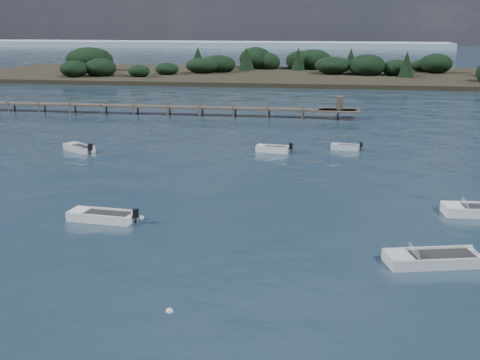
% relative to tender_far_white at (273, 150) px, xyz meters
% --- Properties ---
extents(ground, '(400.00, 400.00, 0.00)m').
position_rel_tender_far_white_xyz_m(ground, '(2.15, 32.02, -0.16)').
color(ground, '#162734').
rests_on(ground, ground).
extents(tender_far_white, '(3.39, 1.60, 1.14)m').
position_rel_tender_far_white_xyz_m(tender_far_white, '(0.00, 0.00, 0.00)').
color(tender_far_white, white).
rests_on(tender_far_white, ground).
extents(dinghy_mid_white_a, '(5.24, 2.90, 1.20)m').
position_rel_tender_far_white_xyz_m(dinghy_mid_white_a, '(10.45, -24.74, -0.01)').
color(dinghy_mid_white_a, silver).
rests_on(dinghy_mid_white_a, ground).
extents(dinghy_mid_grey, '(4.41, 1.88, 1.10)m').
position_rel_tender_far_white_xyz_m(dinghy_mid_grey, '(-8.34, -20.81, -0.01)').
color(dinghy_mid_grey, white).
rests_on(dinghy_mid_grey, ground).
extents(tender_far_grey, '(3.50, 2.96, 1.19)m').
position_rel_tender_far_white_xyz_m(tender_far_grey, '(-17.70, -2.33, 0.01)').
color(tender_far_grey, silver).
rests_on(tender_far_grey, ground).
extents(tender_far_grey_b, '(2.94, 1.42, 0.99)m').
position_rel_tender_far_white_xyz_m(tender_far_grey_b, '(6.58, 2.04, -0.02)').
color(tender_far_grey_b, silver).
rests_on(tender_far_grey_b, ground).
extents(buoy_a, '(0.32, 0.32, 0.32)m').
position_rel_tender_far_white_xyz_m(buoy_a, '(-1.21, -31.62, -0.16)').
color(buoy_a, silver).
rests_on(buoy_a, ground).
extents(buoy_b, '(0.32, 0.32, 0.32)m').
position_rel_tender_far_white_xyz_m(buoy_b, '(11.91, -23.63, -0.16)').
color(buoy_b, silver).
rests_on(buoy_b, ground).
extents(buoy_c, '(0.32, 0.32, 0.32)m').
position_rel_tender_far_white_xyz_m(buoy_c, '(-6.10, -20.08, -0.16)').
color(buoy_c, silver).
rests_on(buoy_c, ground).
extents(buoy_e, '(0.32, 0.32, 0.32)m').
position_rel_tender_far_white_xyz_m(buoy_e, '(-0.10, 0.54, -0.16)').
color(buoy_e, silver).
rests_on(buoy_e, ground).
extents(jetty, '(64.50, 3.20, 3.40)m').
position_rel_tender_far_white_xyz_m(jetty, '(-19.59, 20.01, 0.82)').
color(jetty, brown).
rests_on(jetty, ground).
extents(far_headland, '(190.00, 40.00, 5.80)m').
position_rel_tender_far_white_xyz_m(far_headland, '(27.15, 72.02, 1.80)').
color(far_headland, black).
rests_on(far_headland, ground).
extents(distant_haze, '(280.00, 20.00, 2.40)m').
position_rel_tender_far_white_xyz_m(distant_haze, '(-87.85, 202.02, -0.16)').
color(distant_haze, '#99AFBD').
rests_on(distant_haze, ground).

